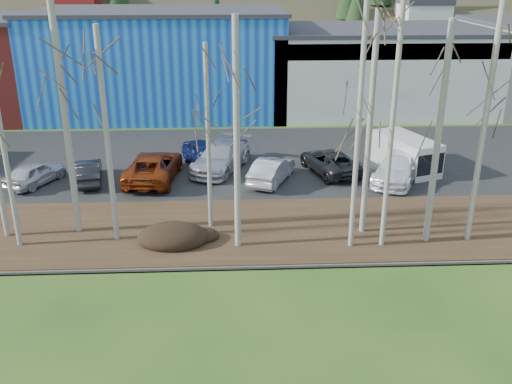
{
  "coord_description": "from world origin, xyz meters",
  "views": [
    {
      "loc": [
        -0.36,
        -9.54,
        11.53
      ],
      "look_at": [
        0.7,
        13.15,
        2.5
      ],
      "focal_mm": 40.0,
      "sensor_mm": 36.0,
      "label": 1
    }
  ],
  "objects_px": {
    "car_7": "(398,168)",
    "car_1": "(88,171)",
    "car_4": "(205,155)",
    "car_6": "(330,161)",
    "car_2": "(153,166)",
    "car_5": "(272,170)",
    "van_white": "(408,154)",
    "car_0": "(35,173)",
    "car_3": "(221,157)"
  },
  "relations": [
    {
      "from": "car_3",
      "to": "van_white",
      "type": "height_order",
      "value": "van_white"
    },
    {
      "from": "car_1",
      "to": "car_6",
      "type": "distance_m",
      "value": 13.89
    },
    {
      "from": "car_4",
      "to": "car_5",
      "type": "xyz_separation_m",
      "value": [
        3.87,
        -2.88,
        -0.05
      ]
    },
    {
      "from": "car_6",
      "to": "car_7",
      "type": "xyz_separation_m",
      "value": [
        3.6,
        -1.55,
        0.08
      ]
    },
    {
      "from": "car_0",
      "to": "car_7",
      "type": "relative_size",
      "value": 0.73
    },
    {
      "from": "car_3",
      "to": "car_6",
      "type": "height_order",
      "value": "car_3"
    },
    {
      "from": "car_4",
      "to": "car_5",
      "type": "distance_m",
      "value": 4.82
    },
    {
      "from": "car_1",
      "to": "car_7",
      "type": "height_order",
      "value": "car_7"
    },
    {
      "from": "car_2",
      "to": "car_7",
      "type": "height_order",
      "value": "car_2"
    },
    {
      "from": "car_2",
      "to": "car_3",
      "type": "height_order",
      "value": "car_3"
    },
    {
      "from": "car_1",
      "to": "car_6",
      "type": "xyz_separation_m",
      "value": [
        13.86,
        0.98,
        0.03
      ]
    },
    {
      "from": "car_1",
      "to": "car_3",
      "type": "height_order",
      "value": "car_3"
    },
    {
      "from": "car_4",
      "to": "car_2",
      "type": "bearing_deg",
      "value": -164.91
    },
    {
      "from": "car_1",
      "to": "car_4",
      "type": "bearing_deg",
      "value": -170.14
    },
    {
      "from": "car_6",
      "to": "car_5",
      "type": "bearing_deg",
      "value": 4.84
    },
    {
      "from": "car_4",
      "to": "car_7",
      "type": "relative_size",
      "value": 0.84
    },
    {
      "from": "car_7",
      "to": "car_5",
      "type": "bearing_deg",
      "value": -153.08
    },
    {
      "from": "car_4",
      "to": "car_6",
      "type": "bearing_deg",
      "value": -33.44
    },
    {
      "from": "car_2",
      "to": "car_6",
      "type": "height_order",
      "value": "car_2"
    },
    {
      "from": "car_4",
      "to": "car_6",
      "type": "distance_m",
      "value": 7.56
    },
    {
      "from": "car_6",
      "to": "van_white",
      "type": "relative_size",
      "value": 0.99
    },
    {
      "from": "van_white",
      "to": "car_5",
      "type": "bearing_deg",
      "value": 171.67
    },
    {
      "from": "car_0",
      "to": "van_white",
      "type": "relative_size",
      "value": 0.77
    },
    {
      "from": "car_1",
      "to": "car_2",
      "type": "xyz_separation_m",
      "value": [
        3.61,
        0.24,
        0.15
      ]
    },
    {
      "from": "car_7",
      "to": "car_1",
      "type": "bearing_deg",
      "value": -154.1
    },
    {
      "from": "car_5",
      "to": "car_0",
      "type": "bearing_deg",
      "value": 22.15
    },
    {
      "from": "car_5",
      "to": "car_7",
      "type": "xyz_separation_m",
      "value": [
        7.16,
        -0.1,
        0.06
      ]
    },
    {
      "from": "car_1",
      "to": "van_white",
      "type": "distance_m",
      "value": 18.6
    },
    {
      "from": "car_0",
      "to": "car_3",
      "type": "distance_m",
      "value": 10.53
    },
    {
      "from": "car_2",
      "to": "car_4",
      "type": "height_order",
      "value": "car_2"
    },
    {
      "from": "car_2",
      "to": "car_7",
      "type": "distance_m",
      "value": 13.87
    },
    {
      "from": "car_0",
      "to": "car_5",
      "type": "distance_m",
      "value": 13.2
    },
    {
      "from": "car_2",
      "to": "car_4",
      "type": "relative_size",
      "value": 1.29
    },
    {
      "from": "car_0",
      "to": "van_white",
      "type": "distance_m",
      "value": 21.5
    },
    {
      "from": "car_7",
      "to": "car_2",
      "type": "bearing_deg",
      "value": -155.57
    },
    {
      "from": "car_1",
      "to": "car_3",
      "type": "relative_size",
      "value": 0.7
    },
    {
      "from": "car_1",
      "to": "car_4",
      "type": "xyz_separation_m",
      "value": [
        6.44,
        2.42,
        0.11
      ]
    },
    {
      "from": "car_1",
      "to": "car_2",
      "type": "relative_size",
      "value": 0.69
    },
    {
      "from": "car_4",
      "to": "car_6",
      "type": "relative_size",
      "value": 0.91
    },
    {
      "from": "car_1",
      "to": "car_2",
      "type": "distance_m",
      "value": 3.62
    },
    {
      "from": "car_1",
      "to": "car_4",
      "type": "relative_size",
      "value": 0.88
    },
    {
      "from": "car_1",
      "to": "car_7",
      "type": "relative_size",
      "value": 0.75
    },
    {
      "from": "car_1",
      "to": "car_5",
      "type": "height_order",
      "value": "car_5"
    },
    {
      "from": "car_1",
      "to": "van_white",
      "type": "xyz_separation_m",
      "value": [
        18.56,
        1.18,
        0.35
      ]
    },
    {
      "from": "van_white",
      "to": "car_4",
      "type": "bearing_deg",
      "value": 154.6
    },
    {
      "from": "car_3",
      "to": "car_2",
      "type": "bearing_deg",
      "value": -135.96
    },
    {
      "from": "car_3",
      "to": "car_4",
      "type": "distance_m",
      "value": 1.2
    },
    {
      "from": "car_1",
      "to": "car_7",
      "type": "xyz_separation_m",
      "value": [
        17.46,
        -0.56,
        0.12
      ]
    },
    {
      "from": "car_1",
      "to": "car_4",
      "type": "height_order",
      "value": "car_4"
    },
    {
      "from": "car_2",
      "to": "car_5",
      "type": "xyz_separation_m",
      "value": [
        6.69,
        -0.7,
        -0.09
      ]
    }
  ]
}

